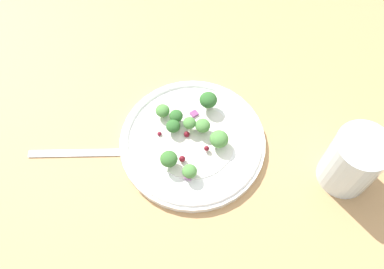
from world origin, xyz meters
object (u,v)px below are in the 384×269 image
Objects in this scene: broccoli_floret_0 at (176,116)px; water_glass at (353,161)px; broccoli_floret_1 at (189,123)px; plate at (192,140)px; broccoli_floret_2 at (169,159)px; fork at (94,153)px.

water_glass reaches higher than broccoli_floret_0.
broccoli_floret_0 is at bearing 123.49° from broccoli_floret_1.
broccoli_floret_2 is (-4.93, -2.89, 2.41)cm from plate.
water_glass is (24.35, -11.24, 1.93)cm from broccoli_floret_2.
broccoli_floret_1 reaches higher than fork.
fork is at bearing 145.76° from broccoli_floret_2.
fork is (-15.47, 2.29, -2.95)cm from broccoli_floret_1.
broccoli_floret_0 is at bearing -0.54° from fork.
broccoli_floret_1 reaches higher than broccoli_floret_0.
broccoli_floret_1 is at bearing -56.51° from broccoli_floret_0.
plate is at bearing 143.96° from water_glass.
water_glass reaches higher than broccoli_floret_2.
broccoli_floret_2 reaches higher than fork.
broccoli_floret_2 is 0.26× the size of water_glass.
broccoli_floret_1 is at bearing 80.86° from plate.
broccoli_floret_0 is at bearing 138.67° from water_glass.
broccoli_floret_0 is at bearing 106.10° from plate.
water_glass is at bearing -39.77° from broccoli_floret_1.
water_glass reaches higher than plate.
fork is 39.41cm from water_glass.
broccoli_floret_1 is at bearing -8.43° from fork.
plate reaches higher than fork.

